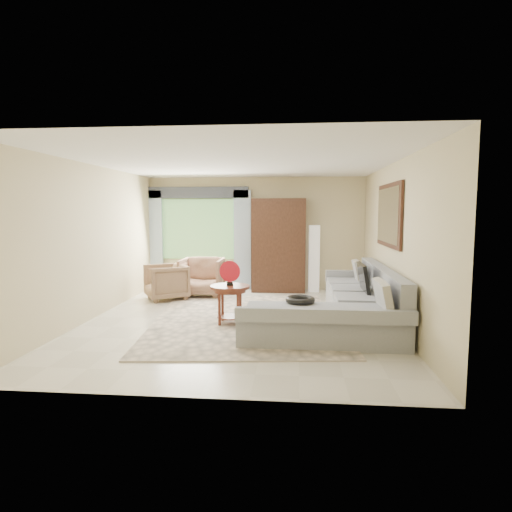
# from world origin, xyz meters

# --- Properties ---
(ground) EXTENTS (6.00, 6.00, 0.00)m
(ground) POSITION_xyz_m (0.00, 0.00, 0.00)
(ground) COLOR silver
(ground) RESTS_ON ground
(area_rug) EXTENTS (3.38, 4.28, 0.02)m
(area_rug) POSITION_xyz_m (0.11, 0.02, 0.01)
(area_rug) COLOR beige
(area_rug) RESTS_ON ground
(sectional_sofa) EXTENTS (2.30, 3.46, 0.90)m
(sectional_sofa) POSITION_xyz_m (1.78, -0.18, 0.28)
(sectional_sofa) COLOR #9D9FA5
(sectional_sofa) RESTS_ON ground
(tv_screen) EXTENTS (0.14, 0.74, 0.48)m
(tv_screen) POSITION_xyz_m (2.05, 0.18, 0.72)
(tv_screen) COLOR black
(tv_screen) RESTS_ON sectional_sofa
(garden_hose) EXTENTS (0.43, 0.43, 0.09)m
(garden_hose) POSITION_xyz_m (1.00, -0.84, 0.55)
(garden_hose) COLOR black
(garden_hose) RESTS_ON sectional_sofa
(coffee_table) EXTENTS (0.63, 0.63, 0.63)m
(coffee_table) POSITION_xyz_m (-0.11, -0.26, 0.33)
(coffee_table) COLOR #4C1E14
(coffee_table) RESTS_ON ground
(red_disc) EXTENTS (0.34, 0.08, 0.34)m
(red_disc) POSITION_xyz_m (-0.11, -0.26, 0.86)
(red_disc) COLOR red
(red_disc) RESTS_ON coffee_table
(armchair_left) EXTENTS (1.09, 1.08, 0.73)m
(armchair_left) POSITION_xyz_m (-1.73, 1.57, 0.36)
(armchair_left) COLOR olive
(armchair_left) RESTS_ON ground
(armchair_right) EXTENTS (0.89, 0.91, 0.82)m
(armchair_right) POSITION_xyz_m (-1.07, 2.02, 0.41)
(armchair_right) COLOR #926C4F
(armchair_right) RESTS_ON ground
(potted_plant) EXTENTS (0.46, 0.40, 0.51)m
(potted_plant) POSITION_xyz_m (-2.18, 2.74, 0.26)
(potted_plant) COLOR #999999
(potted_plant) RESTS_ON ground
(armoire) EXTENTS (1.20, 0.55, 2.10)m
(armoire) POSITION_xyz_m (0.55, 2.72, 1.05)
(armoire) COLOR black
(armoire) RESTS_ON ground
(floor_lamp) EXTENTS (0.24, 0.24, 1.50)m
(floor_lamp) POSITION_xyz_m (1.35, 2.78, 0.75)
(floor_lamp) COLOR silver
(floor_lamp) RESTS_ON ground
(window) EXTENTS (1.80, 0.04, 1.40)m
(window) POSITION_xyz_m (-1.35, 2.97, 1.40)
(window) COLOR #669E59
(window) RESTS_ON wall_back
(curtain_left) EXTENTS (0.40, 0.08, 2.30)m
(curtain_left) POSITION_xyz_m (-2.40, 2.88, 1.15)
(curtain_left) COLOR #9EB7CC
(curtain_left) RESTS_ON ground
(curtain_right) EXTENTS (0.40, 0.08, 2.30)m
(curtain_right) POSITION_xyz_m (-0.30, 2.88, 1.15)
(curtain_right) COLOR #9EB7CC
(curtain_right) RESTS_ON ground
(valance) EXTENTS (2.40, 0.12, 0.26)m
(valance) POSITION_xyz_m (-1.35, 2.90, 2.25)
(valance) COLOR #1E232D
(valance) RESTS_ON wall_back
(wall_mirror) EXTENTS (0.05, 1.70, 1.05)m
(wall_mirror) POSITION_xyz_m (2.46, 0.35, 1.75)
(wall_mirror) COLOR black
(wall_mirror) RESTS_ON wall_right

